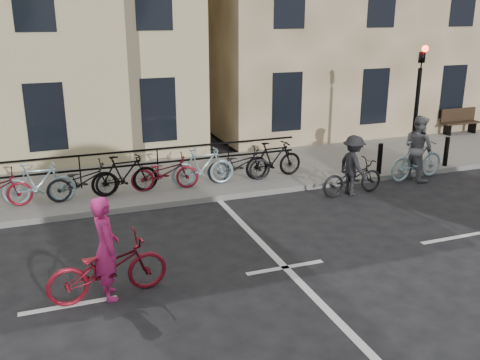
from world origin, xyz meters
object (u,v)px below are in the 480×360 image
object	(u,v)px
traffic_light	(418,92)
cyclist_dark	(353,172)
cyclist_pink	(107,263)
cyclist_grey	(418,154)
bench	(459,120)

from	to	relation	value
traffic_light	cyclist_dark	size ratio (longest dim) A/B	2.11
cyclist_pink	cyclist_grey	size ratio (longest dim) A/B	1.05
cyclist_pink	bench	bearing A→B (deg)	-67.69
cyclist_grey	cyclist_dark	xyz separation A→B (m)	(-2.46, -0.50, -0.13)
bench	cyclist_dark	bearing A→B (deg)	-149.39
bench	cyclist_pink	xyz separation A→B (m)	(-14.31, -7.64, -0.04)
traffic_light	cyclist_pink	xyz separation A→B (m)	(-9.51, -4.25, -1.82)
traffic_light	cyclist_pink	bearing A→B (deg)	-155.91
cyclist_grey	cyclist_pink	bearing A→B (deg)	104.28
cyclist_pink	cyclist_grey	world-z (taller)	cyclist_grey
cyclist_dark	bench	bearing A→B (deg)	-62.91
traffic_light	cyclist_grey	size ratio (longest dim) A/B	1.94
traffic_light	cyclist_grey	xyz separation A→B (m)	(-0.24, -0.54, -1.69)
cyclist_grey	cyclist_dark	bearing A→B (deg)	94.05
bench	cyclist_grey	bearing A→B (deg)	-142.02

